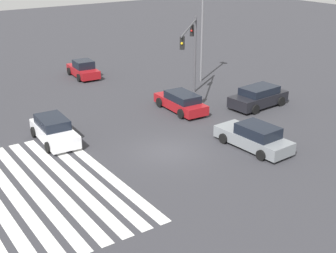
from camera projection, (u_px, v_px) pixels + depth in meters
The scene contains 9 objects.
ground_plane at pixel (168, 152), 27.47m from camera, with size 133.56×133.56×0.00m, color #333338.
crosswalk_markings at pixel (33, 190), 23.17m from camera, with size 12.30×8.20×0.01m.
traffic_signal_mast at pixel (191, 43), 34.65m from camera, with size 5.23×5.23×6.13m.
car_0 at pixel (54, 130), 28.66m from camera, with size 4.57×2.17×1.50m.
car_1 at pixel (254, 137), 27.72m from camera, with size 4.99×2.30×1.51m.
car_3 at pixel (181, 102), 33.88m from camera, with size 4.80×2.17×1.39m.
car_4 at pixel (258, 97), 34.72m from camera, with size 2.47×4.79×1.53m.
car_6 at pixel (83, 69), 42.36m from camera, with size 4.31×2.23×1.57m.
street_light_pole_a at pixel (202, 26), 39.57m from camera, with size 0.80×0.36×8.16m.
Camera 1 is at (20.58, -14.19, 11.48)m, focal length 50.00 mm.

